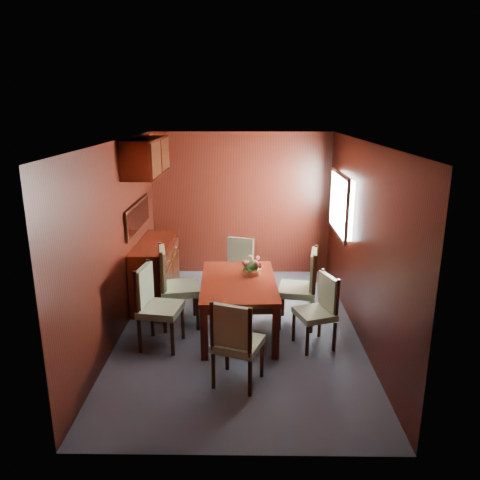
{
  "coord_description": "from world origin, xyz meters",
  "views": [
    {
      "loc": [
        0.08,
        -5.49,
        2.8
      ],
      "look_at": [
        0.0,
        0.59,
        1.05
      ],
      "focal_mm": 35.0,
      "sensor_mm": 36.0,
      "label": 1
    }
  ],
  "objects_px": {
    "dining_table": "(239,288)",
    "flower_centerpiece": "(252,266)",
    "sideboard": "(156,271)",
    "chair_head": "(235,339)",
    "chair_right_near": "(320,307)",
    "chair_left_near": "(154,302)"
  },
  "relations": [
    {
      "from": "chair_right_near",
      "to": "chair_head",
      "type": "height_order",
      "value": "chair_head"
    },
    {
      "from": "sideboard",
      "to": "dining_table",
      "type": "bearing_deg",
      "value": -39.18
    },
    {
      "from": "dining_table",
      "to": "chair_left_near",
      "type": "xyz_separation_m",
      "value": [
        -1.0,
        -0.37,
        -0.03
      ]
    },
    {
      "from": "chair_left_near",
      "to": "chair_head",
      "type": "distance_m",
      "value": 1.31
    },
    {
      "from": "dining_table",
      "to": "flower_centerpiece",
      "type": "distance_m",
      "value": 0.35
    },
    {
      "from": "dining_table",
      "to": "chair_head",
      "type": "relative_size",
      "value": 1.58
    },
    {
      "from": "chair_head",
      "to": "flower_centerpiece",
      "type": "relative_size",
      "value": 3.87
    },
    {
      "from": "dining_table",
      "to": "flower_centerpiece",
      "type": "relative_size",
      "value": 6.11
    },
    {
      "from": "dining_table",
      "to": "chair_head",
      "type": "distance_m",
      "value": 1.23
    },
    {
      "from": "sideboard",
      "to": "dining_table",
      "type": "distance_m",
      "value": 1.61
    },
    {
      "from": "chair_right_near",
      "to": "chair_head",
      "type": "distance_m",
      "value": 1.32
    },
    {
      "from": "sideboard",
      "to": "flower_centerpiece",
      "type": "height_order",
      "value": "flower_centerpiece"
    },
    {
      "from": "chair_right_near",
      "to": "chair_head",
      "type": "bearing_deg",
      "value": 112.57
    },
    {
      "from": "chair_left_near",
      "to": "sideboard",
      "type": "bearing_deg",
      "value": -160.87
    },
    {
      "from": "dining_table",
      "to": "chair_right_near",
      "type": "bearing_deg",
      "value": -21.94
    },
    {
      "from": "sideboard",
      "to": "flower_centerpiece",
      "type": "distance_m",
      "value": 1.66
    },
    {
      "from": "sideboard",
      "to": "chair_right_near",
      "type": "relative_size",
      "value": 1.55
    },
    {
      "from": "sideboard",
      "to": "dining_table",
      "type": "xyz_separation_m",
      "value": [
        1.24,
        -1.01,
        0.15
      ]
    },
    {
      "from": "dining_table",
      "to": "flower_centerpiece",
      "type": "xyz_separation_m",
      "value": [
        0.17,
        0.22,
        0.22
      ]
    },
    {
      "from": "chair_left_near",
      "to": "chair_right_near",
      "type": "height_order",
      "value": "chair_left_near"
    },
    {
      "from": "chair_left_near",
      "to": "chair_head",
      "type": "height_order",
      "value": "chair_left_near"
    },
    {
      "from": "dining_table",
      "to": "chair_left_near",
      "type": "height_order",
      "value": "chair_left_near"
    }
  ]
}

